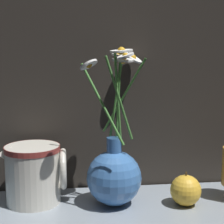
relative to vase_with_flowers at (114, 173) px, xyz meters
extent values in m
plane|color=black|center=(-0.01, -0.02, -0.08)|extent=(6.00, 6.00, 0.00)
cube|color=gray|center=(-0.01, -0.02, -0.08)|extent=(0.74, 0.27, 0.01)
sphere|color=#3F72B7|center=(0.00, 0.00, -0.01)|extent=(0.12, 0.12, 0.12)
cylinder|color=#3F72B7|center=(0.00, 0.00, 0.06)|extent=(0.03, 0.03, 0.04)
cylinder|color=#4C8E3D|center=(-0.03, -0.04, 0.16)|extent=(0.09, 0.06, 0.16)
cylinder|color=white|center=(-0.06, -0.08, 0.24)|extent=(0.05, 0.05, 0.02)
sphere|color=gold|center=(-0.06, -0.08, 0.24)|extent=(0.01, 0.01, 0.01)
cylinder|color=#4C8E3D|center=(0.01, -0.01, 0.17)|extent=(0.02, 0.02, 0.19)
cylinder|color=white|center=(0.01, -0.01, 0.26)|extent=(0.07, 0.07, 0.01)
sphere|color=gold|center=(0.01, -0.01, 0.26)|extent=(0.02, 0.02, 0.02)
cylinder|color=#4C8E3D|center=(0.01, -0.03, 0.17)|extent=(0.06, 0.02, 0.18)
cylinder|color=white|center=(0.01, -0.06, 0.25)|extent=(0.04, 0.04, 0.01)
sphere|color=gold|center=(0.01, -0.06, 0.25)|extent=(0.01, 0.01, 0.01)
cylinder|color=#4C8E3D|center=(0.03, 0.04, 0.16)|extent=(0.09, 0.06, 0.17)
cylinder|color=white|center=(0.05, 0.09, 0.25)|extent=(0.06, 0.06, 0.03)
sphere|color=gold|center=(0.05, 0.09, 0.25)|extent=(0.02, 0.02, 0.02)
cylinder|color=#4C8E3D|center=(0.01, 0.01, 0.17)|extent=(0.03, 0.02, 0.18)
cylinder|color=white|center=(0.01, 0.03, 0.25)|extent=(0.04, 0.04, 0.01)
sphere|color=gold|center=(0.01, 0.03, 0.25)|extent=(0.01, 0.01, 0.01)
cylinder|color=#4C8E3D|center=(0.01, 0.00, 0.16)|extent=(0.01, 0.02, 0.17)
cylinder|color=white|center=(0.02, 0.00, 0.24)|extent=(0.06, 0.06, 0.01)
sphere|color=gold|center=(0.02, 0.00, 0.24)|extent=(0.02, 0.02, 0.02)
cylinder|color=beige|center=(-0.18, 0.03, -0.01)|extent=(0.12, 0.12, 0.13)
cylinder|color=maroon|center=(-0.18, 0.03, 0.05)|extent=(0.12, 0.12, 0.01)
torus|color=beige|center=(-0.11, 0.03, 0.00)|extent=(0.01, 0.09, 0.09)
cone|color=beige|center=(-0.23, 0.03, 0.05)|extent=(0.04, 0.03, 0.04)
sphere|color=gold|center=(0.15, -0.02, -0.04)|extent=(0.07, 0.07, 0.07)
cylinder|color=#4C3819|center=(0.15, -0.02, 0.00)|extent=(0.00, 0.00, 0.01)
camera|label=1|loc=(-0.10, -0.78, 0.26)|focal=60.00mm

